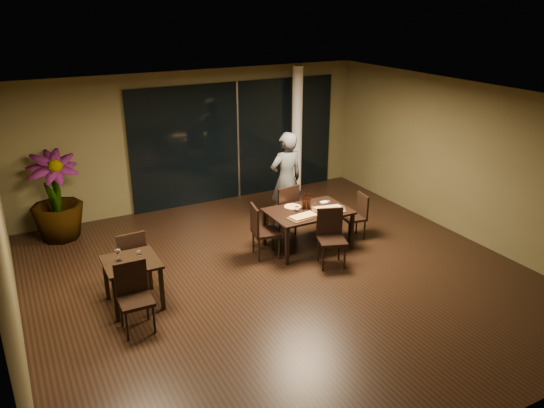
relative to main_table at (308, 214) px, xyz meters
The scene contains 33 objects.
ground 1.45m from the main_table, 141.34° to the right, with size 8.00×8.00×0.00m, color black.
wall_back 3.50m from the main_table, 107.10° to the left, with size 8.00×0.10×3.00m, color #4D4729.
wall_front 5.02m from the main_table, 101.65° to the right, with size 8.00×0.10×3.00m, color #4D4729.
wall_left 5.18m from the main_table, behind, with size 0.10×8.00×3.00m, color #4D4729.
wall_right 3.26m from the main_table, 14.70° to the right, with size 0.10×8.00×3.00m, color #4D4729.
ceiling 2.67m from the main_table, 141.34° to the right, with size 8.00×8.00×0.04m, color silver.
window_panel 3.23m from the main_table, 90.00° to the left, with size 5.00×0.06×2.70m, color black.
column 3.28m from the main_table, 63.84° to the left, with size 0.24×0.24×3.00m, color white.
main_table is the anchor object (origin of this frame).
side_table 3.44m from the main_table, behind, with size 0.80×0.80×0.75m.
chair_main_far 0.68m from the main_table, 101.57° to the left, with size 0.56×0.56×1.06m.
chair_main_near 0.74m from the main_table, 88.47° to the right, with size 0.59×0.59×1.00m.
chair_main_left 0.96m from the main_table, behind, with size 0.54×0.54×1.00m.
chair_main_right 1.11m from the main_table, ahead, with size 0.47×0.47×0.89m.
chair_side_far 3.28m from the main_table, behind, with size 0.46×0.46×0.98m.
chair_side_near 3.69m from the main_table, 162.63° to the right, with size 0.47×0.47×0.99m.
diner 1.17m from the main_table, 82.26° to the left, with size 0.67×0.45×1.97m, color #2E3133.
potted_plant 4.84m from the main_table, 147.51° to the left, with size 0.95×0.95×1.73m, color #20511B.
pizza_board_left 0.36m from the main_table, 135.16° to the right, with size 0.57×0.28×0.01m, color #4B2B18.
pizza_board_right 0.39m from the main_table, 21.93° to the right, with size 0.62×0.31×0.01m, color #432615.
oblong_pizza_left 0.37m from the main_table, 135.16° to the right, with size 0.46×0.21×0.02m, color maroon, non-canonical shape.
oblong_pizza_right 0.39m from the main_table, 21.93° to the right, with size 0.48×0.22×0.02m, color maroon, non-canonical shape.
round_pizza 0.33m from the main_table, 123.66° to the left, with size 0.30×0.30×0.01m, color red.
bottle_a 0.23m from the main_table, 119.58° to the left, with size 0.06×0.06×0.27m, color black, non-canonical shape.
bottle_b 0.24m from the main_table, 51.76° to the left, with size 0.07×0.07×0.31m, color black, non-canonical shape.
bottle_c 0.25m from the main_table, 108.88° to the left, with size 0.07×0.07×0.31m, color black, non-canonical shape.
tumbler_left 0.25m from the main_table, 163.05° to the left, with size 0.08×0.08×0.09m, color white.
tumbler_right 0.26m from the main_table, 33.23° to the left, with size 0.07×0.07×0.08m, color white.
napkin_near 0.60m from the main_table, 13.34° to the right, with size 0.18×0.10×0.01m, color silver.
napkin_far 0.55m from the main_table, 22.06° to the left, with size 0.18×0.10×0.01m, color silver.
wine_glass_a 3.58m from the main_table, behind, with size 0.09×0.09×0.20m, color white, non-canonical shape.
wine_glass_b 3.35m from the main_table, 169.73° to the right, with size 0.08×0.08×0.18m, color white, non-canonical shape.
side_napkin 3.39m from the main_table, 168.48° to the right, with size 0.18×0.11×0.01m, color white.
Camera 1 is at (-3.81, -6.93, 4.41)m, focal length 35.00 mm.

